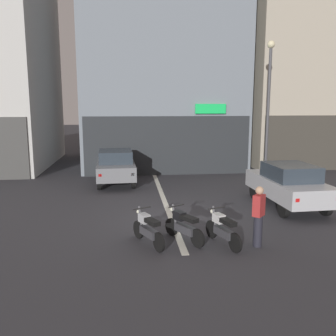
% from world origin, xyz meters
% --- Properties ---
extents(ground_plane, '(120.00, 120.00, 0.00)m').
position_xyz_m(ground_plane, '(0.00, 0.00, 0.00)').
color(ground_plane, '#333338').
extents(lane_centre_line, '(0.20, 18.00, 0.01)m').
position_xyz_m(lane_centre_line, '(0.00, 6.00, 0.00)').
color(lane_centre_line, silver).
rests_on(lane_centre_line, ground).
extents(building_mid_block, '(9.39, 8.93, 12.45)m').
position_xyz_m(building_mid_block, '(0.74, 12.18, 6.21)').
color(building_mid_block, gray).
rests_on(building_mid_block, ground).
extents(building_far_right, '(10.36, 7.98, 12.69)m').
position_xyz_m(building_far_right, '(11.34, 12.18, 6.33)').
color(building_far_right, '#B2A893').
rests_on(building_far_right, ground).
extents(car_grey_crossing_near, '(1.95, 4.18, 1.64)m').
position_xyz_m(car_grey_crossing_near, '(-2.03, 5.93, 0.89)').
color(car_grey_crossing_near, black).
rests_on(car_grey_crossing_near, ground).
extents(car_silver_parked_kerbside, '(1.93, 4.17, 1.64)m').
position_xyz_m(car_silver_parked_kerbside, '(4.55, 1.04, 0.89)').
color(car_silver_parked_kerbside, black).
rests_on(car_silver_parked_kerbside, ground).
extents(car_black_down_street, '(2.28, 4.29, 1.64)m').
position_xyz_m(car_black_down_street, '(0.92, 10.31, 0.89)').
color(car_black_down_street, black).
rests_on(car_black_down_street, ground).
extents(street_lamp, '(0.36, 0.36, 6.76)m').
position_xyz_m(street_lamp, '(5.34, 5.35, 4.12)').
color(street_lamp, '#47474C').
rests_on(street_lamp, ground).
extents(motorcycle_silver_row_leftmost, '(0.80, 1.54, 0.98)m').
position_xyz_m(motorcycle_silver_row_leftmost, '(-0.92, -2.15, 0.46)').
color(motorcycle_silver_row_leftmost, black).
rests_on(motorcycle_silver_row_leftmost, ground).
extents(motorcycle_black_row_left_mid, '(0.92, 1.47, 0.98)m').
position_xyz_m(motorcycle_black_row_left_mid, '(0.10, -2.01, 0.46)').
color(motorcycle_black_row_left_mid, black).
rests_on(motorcycle_black_row_left_mid, ground).
extents(motorcycle_white_row_centre, '(0.68, 1.60, 0.98)m').
position_xyz_m(motorcycle_white_row_centre, '(1.12, -2.39, 0.46)').
color(motorcycle_white_row_centre, black).
rests_on(motorcycle_white_row_centre, ground).
extents(person_by_motorcycles, '(0.41, 0.41, 1.67)m').
position_xyz_m(person_by_motorcycles, '(2.04, -2.61, 0.86)').
color(person_by_motorcycles, '#23232D').
rests_on(person_by_motorcycles, ground).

